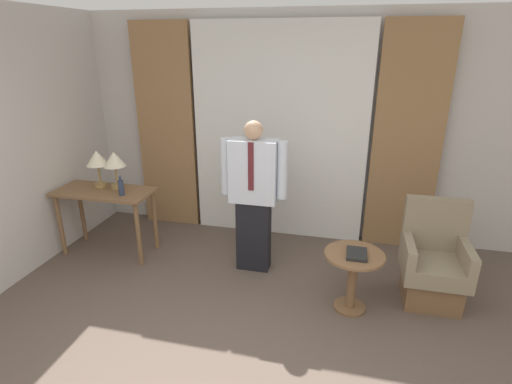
{
  "coord_description": "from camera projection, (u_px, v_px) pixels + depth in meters",
  "views": [
    {
      "loc": [
        0.82,
        -1.66,
        2.33
      ],
      "look_at": [
        -0.03,
        1.93,
        0.95
      ],
      "focal_mm": 28.0,
      "sensor_mm": 36.0,
      "label": 1
    }
  ],
  "objects": [
    {
      "name": "curtain_sheer_center",
      "position": [
        279.0,
        135.0,
        4.79
      ],
      "size": [
        2.09,
        0.06,
        2.58
      ],
      "color": "white",
      "rests_on": "ground_plane"
    },
    {
      "name": "curtain_drape_right",
      "position": [
        407.0,
        141.0,
        4.47
      ],
      "size": [
        0.75,
        0.06,
        2.58
      ],
      "color": "#997047",
      "rests_on": "ground_plane"
    },
    {
      "name": "person",
      "position": [
        254.0,
        193.0,
        4.11
      ],
      "size": [
        0.7,
        0.23,
        1.62
      ],
      "color": "black",
      "rests_on": "ground_plane"
    },
    {
      "name": "curtain_drape_left",
      "position": [
        166.0,
        129.0,
        5.1
      ],
      "size": [
        0.75,
        0.06,
        2.58
      ],
      "color": "#997047",
      "rests_on": "ground_plane"
    },
    {
      "name": "armchair",
      "position": [
        433.0,
        266.0,
        3.76
      ],
      "size": [
        0.58,
        0.57,
        0.97
      ],
      "color": "brown",
      "rests_on": "ground_plane"
    },
    {
      "name": "wall_back",
      "position": [
        281.0,
        128.0,
        4.88
      ],
      "size": [
        10.0,
        0.06,
        2.7
      ],
      "color": "beige",
      "rests_on": "ground_plane"
    },
    {
      "name": "book",
      "position": [
        357.0,
        254.0,
        3.5
      ],
      "size": [
        0.18,
        0.24,
        0.03
      ],
      "color": "black",
      "rests_on": "side_table"
    },
    {
      "name": "table_lamp_left",
      "position": [
        97.0,
        160.0,
        4.5
      ],
      "size": [
        0.25,
        0.25,
        0.43
      ],
      "color": "#9E7F47",
      "rests_on": "desk"
    },
    {
      "name": "bottle_near_edge",
      "position": [
        121.0,
        187.0,
        4.32
      ],
      "size": [
        0.06,
        0.06,
        0.22
      ],
      "color": "#2D3851",
      "rests_on": "desk"
    },
    {
      "name": "side_table",
      "position": [
        353.0,
        272.0,
        3.6
      ],
      "size": [
        0.53,
        0.53,
        0.58
      ],
      "color": "brown",
      "rests_on": "ground_plane"
    },
    {
      "name": "table_lamp_right",
      "position": [
        114.0,
        161.0,
        4.45
      ],
      "size": [
        0.25,
        0.25,
        0.43
      ],
      "color": "#9E7F47",
      "rests_on": "desk"
    },
    {
      "name": "desk",
      "position": [
        105.0,
        201.0,
        4.54
      ],
      "size": [
        1.1,
        0.51,
        0.77
      ],
      "color": "brown",
      "rests_on": "ground_plane"
    }
  ]
}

